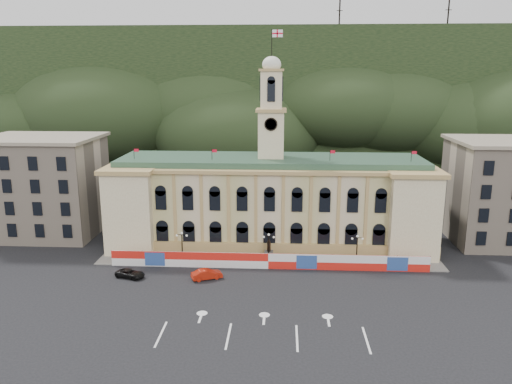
# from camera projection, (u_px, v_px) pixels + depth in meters

# --- Properties ---
(ground) EXTENTS (260.00, 260.00, 0.00)m
(ground) POSITION_uv_depth(u_px,v_px,m) (265.00, 313.00, 63.90)
(ground) COLOR black
(ground) RESTS_ON ground
(lane_markings) EXTENTS (26.00, 10.00, 0.02)m
(lane_markings) POSITION_uv_depth(u_px,v_px,m) (263.00, 333.00, 59.04)
(lane_markings) COLOR white
(lane_markings) RESTS_ON ground
(hill_ridge) EXTENTS (230.00, 80.00, 64.00)m
(hill_ridge) POSITION_uv_depth(u_px,v_px,m) (278.00, 104.00, 177.90)
(hill_ridge) COLOR black
(hill_ridge) RESTS_ON ground
(city_hall) EXTENTS (56.20, 17.60, 37.10)m
(city_hall) POSITION_uv_depth(u_px,v_px,m) (271.00, 201.00, 88.93)
(city_hall) COLOR beige
(city_hall) RESTS_ON ground
(side_building_left) EXTENTS (21.00, 17.00, 18.60)m
(side_building_left) POSITION_uv_depth(u_px,v_px,m) (44.00, 185.00, 94.09)
(side_building_left) COLOR #C0AB94
(side_building_left) RESTS_ON ground
(side_building_right) EXTENTS (21.00, 17.00, 18.60)m
(side_building_right) POSITION_uv_depth(u_px,v_px,m) (510.00, 191.00, 89.49)
(side_building_right) COLOR #C0AB94
(side_building_right) RESTS_ON ground
(hoarding_fence) EXTENTS (50.00, 0.44, 2.50)m
(hoarding_fence) POSITION_uv_depth(u_px,v_px,m) (269.00, 261.00, 78.24)
(hoarding_fence) COLOR red
(hoarding_fence) RESTS_ON ground
(pavement) EXTENTS (56.00, 5.50, 0.16)m
(pavement) POSITION_uv_depth(u_px,v_px,m) (269.00, 262.00, 81.12)
(pavement) COLOR slate
(pavement) RESTS_ON ground
(statue) EXTENTS (1.40, 1.40, 3.72)m
(statue) POSITION_uv_depth(u_px,v_px,m) (269.00, 255.00, 81.11)
(statue) COLOR #595651
(statue) RESTS_ON ground
(lamp_left) EXTENTS (1.96, 0.44, 5.15)m
(lamp_left) POSITION_uv_depth(u_px,v_px,m) (182.00, 244.00, 80.45)
(lamp_left) COLOR black
(lamp_left) RESTS_ON ground
(lamp_center) EXTENTS (1.96, 0.44, 5.15)m
(lamp_center) POSITION_uv_depth(u_px,v_px,m) (269.00, 246.00, 79.70)
(lamp_center) COLOR black
(lamp_center) RESTS_ON ground
(lamp_right) EXTENTS (1.96, 0.44, 5.15)m
(lamp_right) POSITION_uv_depth(u_px,v_px,m) (357.00, 247.00, 78.95)
(lamp_right) COLOR black
(lamp_right) RESTS_ON ground
(red_sedan) EXTENTS (4.95, 5.78, 1.52)m
(red_sedan) POSITION_uv_depth(u_px,v_px,m) (207.00, 274.00, 74.32)
(red_sedan) COLOR #A11B0B
(red_sedan) RESTS_ON ground
(black_suv) EXTENTS (4.49, 5.59, 1.24)m
(black_suv) POSITION_uv_depth(u_px,v_px,m) (130.00, 274.00, 74.91)
(black_suv) COLOR black
(black_suv) RESTS_ON ground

